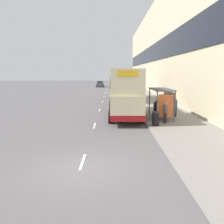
{
  "coord_description": "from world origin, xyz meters",
  "views": [
    {
      "loc": [
        1.34,
        -9.96,
        4.04
      ],
      "look_at": [
        1.32,
        20.04,
        -0.76
      ],
      "focal_mm": 40.0,
      "sensor_mm": 36.0,
      "label": 1
    }
  ],
  "objects": [
    {
      "name": "bus_shelter",
      "position": [
        5.77,
        11.19,
        1.88
      ],
      "size": [
        1.6,
        4.2,
        2.48
      ],
      "color": "#4C4C51",
      "rests_on": "ground_plane"
    },
    {
      "name": "pavement",
      "position": [
        6.5,
        38.5,
        0.07
      ],
      "size": [
        5.0,
        93.0,
        0.14
      ],
      "color": "gray",
      "rests_on": "ground_plane"
    },
    {
      "name": "terrace_facade",
      "position": [
        10.49,
        38.5,
        8.41
      ],
      "size": [
        3.1,
        93.0,
        16.83
      ],
      "color": "#C6B793",
      "rests_on": "ground_plane"
    },
    {
      "name": "double_decker_bus_near",
      "position": [
        2.48,
        12.79,
        2.28
      ],
      "size": [
        2.85,
        10.35,
        4.3
      ],
      "color": "beige",
      "rests_on": "ground_plane"
    },
    {
      "name": "pedestrian_2",
      "position": [
        6.9,
        11.73,
        1.01
      ],
      "size": [
        0.34,
        0.34,
        1.7
      ],
      "color": "#23232D",
      "rests_on": "ground_plane"
    },
    {
      "name": "lane_mark_0",
      "position": [
        0.0,
        0.9,
        0.01
      ],
      "size": [
        0.12,
        2.0,
        0.01
      ],
      "color": "silver",
      "rests_on": "ground_plane"
    },
    {
      "name": "lane_mark_1",
      "position": [
        0.0,
        8.68,
        0.01
      ],
      "size": [
        0.12,
        2.0,
        0.01
      ],
      "color": "silver",
      "rests_on": "ground_plane"
    },
    {
      "name": "lane_mark_7",
      "position": [
        0.0,
        55.34,
        0.01
      ],
      "size": [
        0.12,
        2.0,
        0.01
      ],
      "color": "silver",
      "rests_on": "ground_plane"
    },
    {
      "name": "lane_mark_6",
      "position": [
        0.0,
        47.56,
        0.01
      ],
      "size": [
        0.12,
        2.0,
        0.01
      ],
      "color": "silver",
      "rests_on": "ground_plane"
    },
    {
      "name": "lane_mark_5",
      "position": [
        0.0,
        39.78,
        0.01
      ],
      "size": [
        0.12,
        2.0,
        0.01
      ],
      "color": "silver",
      "rests_on": "ground_plane"
    },
    {
      "name": "car_1",
      "position": [
        2.38,
        54.45,
        0.85
      ],
      "size": [
        2.08,
        4.04,
        1.7
      ],
      "color": "black",
      "rests_on": "ground_plane"
    },
    {
      "name": "double_decker_bus_ahead",
      "position": [
        2.67,
        26.17,
        2.29
      ],
      "size": [
        2.85,
        11.19,
        4.3
      ],
      "color": "beige",
      "rests_on": "ground_plane"
    },
    {
      "name": "car_0",
      "position": [
        -1.95,
        59.28,
        0.83
      ],
      "size": [
        1.96,
        4.57,
        1.66
      ],
      "rotation": [
        0.0,
        0.0,
        3.14
      ],
      "color": "#4C5156",
      "rests_on": "ground_plane"
    },
    {
      "name": "pedestrian_at_shelter",
      "position": [
        4.94,
        10.49,
        0.96
      ],
      "size": [
        0.32,
        0.32,
        1.61
      ],
      "color": "#23232D",
      "rests_on": "ground_plane"
    },
    {
      "name": "lane_mark_2",
      "position": [
        0.0,
        16.45,
        0.01
      ],
      "size": [
        0.12,
        2.0,
        0.01
      ],
      "color": "silver",
      "rests_on": "ground_plane"
    },
    {
      "name": "lane_mark_4",
      "position": [
        0.0,
        32.01,
        0.01
      ],
      "size": [
        0.12,
        2.0,
        0.01
      ],
      "color": "silver",
      "rests_on": "ground_plane"
    },
    {
      "name": "pedestrian_1",
      "position": [
        5.45,
        8.99,
        0.97
      ],
      "size": [
        0.32,
        0.32,
        1.63
      ],
      "color": "#23232D",
      "rests_on": "ground_plane"
    },
    {
      "name": "lane_mark_8",
      "position": [
        0.0,
        63.11,
        0.01
      ],
      "size": [
        0.12,
        2.0,
        0.01
      ],
      "color": "silver",
      "rests_on": "ground_plane"
    },
    {
      "name": "litter_bin",
      "position": [
        4.55,
        8.03,
        0.67
      ],
      "size": [
        0.55,
        0.55,
        1.05
      ],
      "color": "black",
      "rests_on": "ground_plane"
    },
    {
      "name": "ground_plane",
      "position": [
        0.0,
        0.0,
        0.0
      ],
      "size": [
        220.0,
        220.0,
        0.0
      ],
      "primitive_type": "plane",
      "color": "#5B595B"
    },
    {
      "name": "lane_mark_3",
      "position": [
        0.0,
        24.23,
        0.01
      ],
      "size": [
        0.12,
        2.0,
        0.01
      ],
      "color": "silver",
      "rests_on": "ground_plane"
    }
  ]
}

